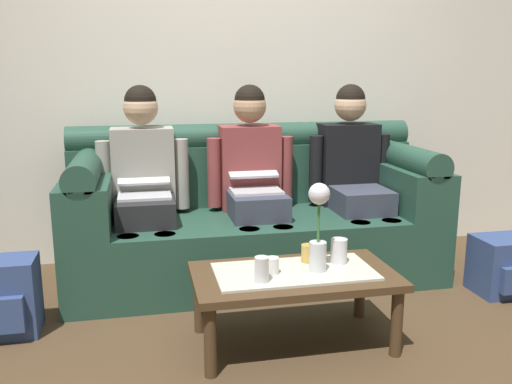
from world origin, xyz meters
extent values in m
plane|color=#4C3823|center=(0.00, 0.00, 0.00)|extent=(14.00, 14.00, 0.00)
cube|color=silver|center=(0.00, 1.70, 1.45)|extent=(6.00, 0.12, 2.90)
cube|color=#234738|center=(0.00, 1.10, 0.21)|extent=(2.29, 0.88, 0.42)
cube|color=#234738|center=(0.00, 1.43, 0.62)|extent=(2.29, 0.22, 0.40)
cylinder|color=#234738|center=(0.00, 1.43, 0.87)|extent=(2.29, 0.18, 0.18)
cube|color=#234738|center=(-1.01, 1.10, 0.56)|extent=(0.28, 0.88, 0.28)
cylinder|color=#234738|center=(-1.01, 1.10, 0.74)|extent=(0.18, 0.88, 0.18)
cube|color=#234738|center=(1.01, 1.10, 0.56)|extent=(0.28, 0.88, 0.28)
cylinder|color=#234738|center=(1.01, 1.10, 0.74)|extent=(0.18, 0.88, 0.18)
cube|color=#232326|center=(-0.68, 1.04, 0.49)|extent=(0.34, 0.40, 0.15)
cylinder|color=#232326|center=(-0.78, 0.78, 0.21)|extent=(0.12, 0.12, 0.42)
cylinder|color=#232326|center=(-0.58, 0.78, 0.21)|extent=(0.12, 0.12, 0.42)
cube|color=gray|center=(-0.68, 1.28, 0.69)|extent=(0.38, 0.22, 0.54)
cylinder|color=gray|center=(-0.91, 1.24, 0.67)|extent=(0.09, 0.09, 0.44)
cylinder|color=gray|center=(-0.44, 1.24, 0.67)|extent=(0.09, 0.09, 0.44)
sphere|color=tan|center=(-0.68, 1.26, 1.08)|extent=(0.21, 0.21, 0.21)
sphere|color=black|center=(-0.68, 1.26, 1.12)|extent=(0.19, 0.19, 0.19)
cube|color=silver|center=(-0.68, 1.06, 0.58)|extent=(0.31, 0.22, 0.02)
cube|color=silver|center=(-0.68, 1.21, 0.68)|extent=(0.31, 0.20, 0.10)
cube|color=black|center=(-0.68, 1.20, 0.68)|extent=(0.27, 0.17, 0.08)
cube|color=#383D4C|center=(0.00, 1.04, 0.49)|extent=(0.34, 0.40, 0.15)
cylinder|color=#383D4C|center=(-0.10, 0.78, 0.21)|extent=(0.12, 0.12, 0.42)
cylinder|color=#383D4C|center=(0.10, 0.78, 0.21)|extent=(0.12, 0.12, 0.42)
cube|color=brown|center=(0.00, 1.28, 0.69)|extent=(0.38, 0.22, 0.54)
cylinder|color=brown|center=(-0.23, 1.24, 0.67)|extent=(0.09, 0.09, 0.44)
cylinder|color=brown|center=(0.23, 1.24, 0.67)|extent=(0.09, 0.09, 0.44)
sphere|color=tan|center=(0.00, 1.26, 1.08)|extent=(0.21, 0.21, 0.21)
sphere|color=black|center=(0.00, 1.26, 1.12)|extent=(0.19, 0.19, 0.19)
cube|color=silver|center=(0.00, 1.06, 0.58)|extent=(0.31, 0.22, 0.02)
cube|color=silver|center=(0.00, 1.20, 0.69)|extent=(0.31, 0.21, 0.08)
cube|color=black|center=(0.00, 1.19, 0.68)|extent=(0.27, 0.18, 0.06)
cube|color=#383D4C|center=(0.68, 1.04, 0.49)|extent=(0.34, 0.40, 0.15)
cylinder|color=#383D4C|center=(0.58, 0.78, 0.21)|extent=(0.12, 0.12, 0.42)
cylinder|color=#383D4C|center=(0.78, 0.78, 0.21)|extent=(0.12, 0.12, 0.42)
cube|color=black|center=(0.68, 1.28, 0.69)|extent=(0.38, 0.22, 0.54)
cylinder|color=black|center=(0.44, 1.24, 0.67)|extent=(0.09, 0.09, 0.44)
cylinder|color=black|center=(0.91, 1.24, 0.67)|extent=(0.09, 0.09, 0.44)
sphere|color=tan|center=(0.68, 1.26, 1.08)|extent=(0.21, 0.21, 0.21)
sphere|color=black|center=(0.68, 1.26, 1.12)|extent=(0.19, 0.19, 0.19)
cube|color=#47331E|center=(0.00, 0.20, 0.34)|extent=(0.96, 0.53, 0.04)
cube|color=beige|center=(0.00, 0.20, 0.37)|extent=(0.75, 0.37, 0.01)
cylinder|color=#47331E|center=(-0.43, -0.02, 0.16)|extent=(0.06, 0.06, 0.33)
cylinder|color=#47331E|center=(0.43, -0.02, 0.16)|extent=(0.06, 0.06, 0.33)
cylinder|color=#47331E|center=(-0.43, 0.41, 0.16)|extent=(0.06, 0.06, 0.33)
cylinder|color=#47331E|center=(0.43, 0.41, 0.16)|extent=(0.06, 0.06, 0.33)
cylinder|color=silver|center=(0.11, 0.17, 0.44)|extent=(0.08, 0.08, 0.14)
cylinder|color=#3D7538|center=(0.11, 0.17, 0.61)|extent=(0.01, 0.01, 0.20)
sphere|color=silver|center=(0.11, 0.17, 0.75)|extent=(0.10, 0.10, 0.10)
cylinder|color=silver|center=(0.24, 0.25, 0.43)|extent=(0.08, 0.08, 0.12)
cylinder|color=white|center=(-0.11, 0.18, 0.41)|extent=(0.06, 0.06, 0.08)
cylinder|color=gold|center=(0.10, 0.30, 0.42)|extent=(0.07, 0.07, 0.09)
cylinder|color=silver|center=(-0.18, 0.09, 0.43)|extent=(0.06, 0.06, 0.12)
cube|color=#33477A|center=(-1.38, 0.60, 0.20)|extent=(0.30, 0.23, 0.39)
cube|color=#33477A|center=(-1.38, 0.46, 0.16)|extent=(0.21, 0.05, 0.18)
cube|color=#33477A|center=(1.40, 0.55, 0.17)|extent=(0.34, 0.27, 0.34)
camera|label=1|loc=(-0.69, -2.16, 1.29)|focal=38.26mm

